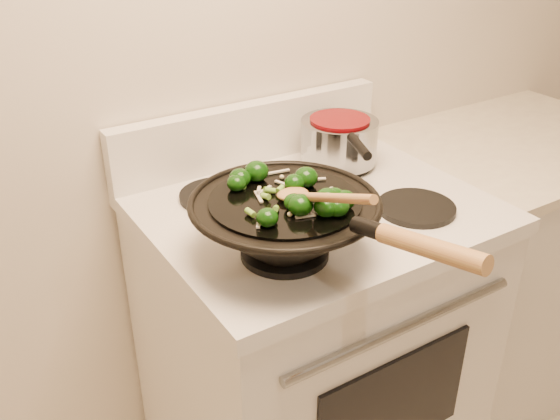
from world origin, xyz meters
TOP-DOWN VIEW (x-y plane):
  - stove at (-0.19, 1.17)m, footprint 0.78×0.67m
  - counter_unit at (0.60, 1.20)m, footprint 0.78×0.62m
  - wok at (-0.37, 1.02)m, footprint 0.38×0.63m
  - stirfry at (-0.35, 1.00)m, footprint 0.23×0.26m
  - wooden_spoon at (-0.36, 0.94)m, footprint 0.07×0.29m
  - saucepan at (-0.01, 1.32)m, footprint 0.20×0.31m

SIDE VIEW (x-z plane):
  - counter_unit at x=0.60m, z-range 0.00..0.91m
  - stove at x=-0.19m, z-range -0.07..1.01m
  - saucepan at x=-0.01m, z-range 0.93..1.05m
  - wok at x=-0.37m, z-range 0.90..1.10m
  - stirfry at x=-0.35m, z-range 1.04..1.09m
  - wooden_spoon at x=-0.36m, z-range 1.03..1.15m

